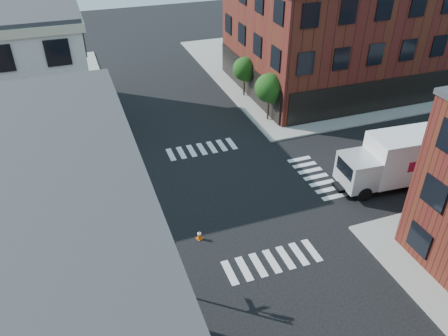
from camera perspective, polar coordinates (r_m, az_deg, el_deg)
name	(u,v)px	position (r m, az deg, el deg)	size (l,w,h in m)	color
ground	(231,195)	(31.65, 0.90, -3.60)	(120.00, 120.00, 0.00)	black
sidewalk_ne	(329,65)	(57.07, 13.61, 12.95)	(30.00, 30.00, 0.15)	gray
building_ne	(357,27)	(51.15, 17.04, 17.15)	(25.00, 16.00, 12.00)	#4F2013
tree_near	(270,89)	(40.72, 6.03, 10.18)	(2.69, 2.69, 4.49)	black
tree_far	(245,70)	(45.90, 2.77, 12.64)	(2.43, 2.43, 4.07)	black
signal_pole	(156,250)	(23.51, -8.84, -10.48)	(1.29, 1.24, 4.60)	black
box_truck	(401,159)	(34.25, 22.15, 1.09)	(9.21, 3.32, 4.10)	silver
traffic_cone	(199,235)	(27.93, -3.25, -8.72)	(0.46, 0.46, 0.65)	#F15E0A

